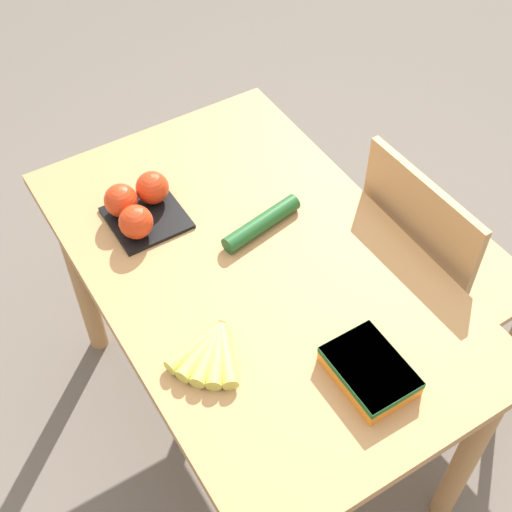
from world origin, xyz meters
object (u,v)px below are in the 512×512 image
at_px(tomato_pack, 138,205).
at_px(cucumber_near, 262,223).
at_px(carrot_bag, 370,370).
at_px(banana_bunch, 210,352).
at_px(chair, 433,278).

height_order(tomato_pack, cucumber_near, tomato_pack).
distance_m(carrot_bag, cucumber_near, 0.47).
distance_m(tomato_pack, carrot_bag, 0.70).
bearing_deg(carrot_bag, banana_bunch, -130.17).
xyz_separation_m(carrot_bag, cucumber_near, (-0.47, 0.03, -0.01)).
distance_m(banana_bunch, cucumber_near, 0.39).
distance_m(banana_bunch, tomato_pack, 0.45).
xyz_separation_m(chair, cucumber_near, (-0.19, -0.45, 0.30)).
bearing_deg(chair, cucumber_near, 65.20).
height_order(banana_bunch, tomato_pack, tomato_pack).
xyz_separation_m(banana_bunch, carrot_bag, (0.22, 0.26, 0.01)).
relative_size(chair, banana_bunch, 5.62).
relative_size(tomato_pack, carrot_bag, 0.98).
relative_size(banana_bunch, carrot_bag, 0.88).
xyz_separation_m(chair, banana_bunch, (0.06, -0.74, 0.30)).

